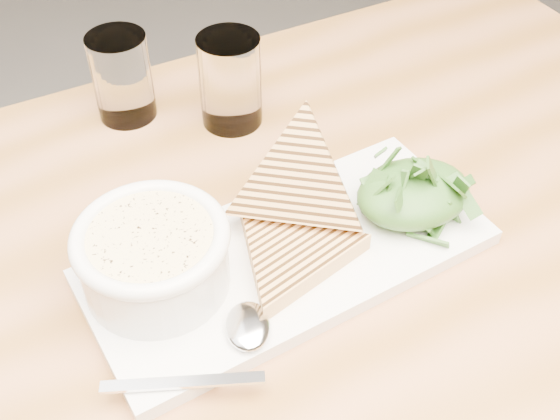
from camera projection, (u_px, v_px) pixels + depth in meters
name	position (u px, v px, depth m)	size (l,w,h in m)	color
table_top	(292.00, 272.00, 0.67)	(1.10, 0.74, 0.04)	#A86C40
table_leg_br	(469.00, 205.00, 1.29)	(0.06, 0.06, 0.73)	#A86C40
platter	(288.00, 256.00, 0.65)	(0.37, 0.17, 0.02)	white
soup_bowl	(155.00, 263.00, 0.60)	(0.13, 0.13, 0.05)	white
soup	(150.00, 238.00, 0.58)	(0.11, 0.11, 0.01)	#F2D490
bowl_rim	(150.00, 237.00, 0.58)	(0.13, 0.13, 0.01)	white
sandwich_flat	(291.00, 253.00, 0.63)	(0.15, 0.15, 0.02)	tan
sandwich_lean	(298.00, 182.00, 0.64)	(0.15, 0.15, 0.08)	tan
salad_base	(413.00, 193.00, 0.67)	(0.11, 0.09, 0.04)	#1C4716
arugula_pile	(414.00, 189.00, 0.66)	(0.11, 0.10, 0.05)	#447128
spoon_bowl	(248.00, 326.00, 0.57)	(0.04, 0.05, 0.01)	silver
spoon_handle	(183.00, 382.00, 0.54)	(0.13, 0.01, 0.00)	silver
glass_near	(122.00, 77.00, 0.78)	(0.07, 0.07, 0.10)	white
glass_far	(230.00, 81.00, 0.77)	(0.07, 0.07, 0.11)	white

